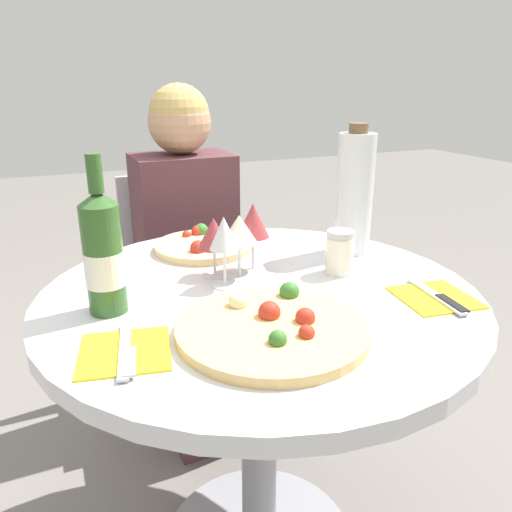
# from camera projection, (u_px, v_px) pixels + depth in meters

# --- Properties ---
(dining_table) EXTENTS (0.95, 0.95, 0.75)m
(dining_table) POSITION_uv_depth(u_px,v_px,m) (259.00, 354.00, 1.14)
(dining_table) COLOR gray
(dining_table) RESTS_ON ground_plane
(chair_behind_diner) EXTENTS (0.39, 0.39, 0.85)m
(chair_behind_diner) POSITION_uv_depth(u_px,v_px,m) (184.00, 294.00, 1.89)
(chair_behind_diner) COLOR #ADADB2
(chair_behind_diner) RESTS_ON ground_plane
(seated_diner) EXTENTS (0.32, 0.47, 1.17)m
(seated_diner) POSITION_uv_depth(u_px,v_px,m) (193.00, 274.00, 1.72)
(seated_diner) COLOR #512D33
(seated_diner) RESTS_ON ground_plane
(pizza_large) EXTENTS (0.35, 0.35, 0.05)m
(pizza_large) POSITION_uv_depth(u_px,v_px,m) (273.00, 327.00, 0.90)
(pizza_large) COLOR #DBB26B
(pizza_large) RESTS_ON dining_table
(pizza_small_far) EXTENTS (0.26, 0.26, 0.05)m
(pizza_small_far) POSITION_uv_depth(u_px,v_px,m) (204.00, 245.00, 1.34)
(pizza_small_far) COLOR #E5C17F
(pizza_small_far) RESTS_ON dining_table
(wine_bottle) EXTENTS (0.08, 0.08, 0.31)m
(wine_bottle) POSITION_uv_depth(u_px,v_px,m) (103.00, 254.00, 0.95)
(wine_bottle) COLOR #2D5623
(wine_bottle) RESTS_ON dining_table
(tall_carafe) EXTENTS (0.09, 0.09, 0.33)m
(tall_carafe) POSITION_uv_depth(u_px,v_px,m) (354.00, 193.00, 1.28)
(tall_carafe) COLOR silver
(tall_carafe) RESTS_ON dining_table
(sugar_shaker) EXTENTS (0.07, 0.07, 0.10)m
(sugar_shaker) POSITION_uv_depth(u_px,v_px,m) (340.00, 252.00, 1.17)
(sugar_shaker) COLOR silver
(sugar_shaker) RESTS_ON dining_table
(wine_glass_back_left) EXTENTS (0.08, 0.08, 0.14)m
(wine_glass_back_left) POSITION_uv_depth(u_px,v_px,m) (214.00, 234.00, 1.13)
(wine_glass_back_left) COLOR silver
(wine_glass_back_left) RESTS_ON dining_table
(wine_glass_front_left) EXTENTS (0.06, 0.06, 0.16)m
(wine_glass_front_left) POSITION_uv_depth(u_px,v_px,m) (224.00, 235.00, 1.07)
(wine_glass_front_left) COLOR silver
(wine_glass_front_left) RESTS_ON dining_table
(wine_glass_center) EXTENTS (0.08, 0.08, 0.15)m
(wine_glass_center) POSITION_uv_depth(u_px,v_px,m) (239.00, 230.00, 1.12)
(wine_glass_center) COLOR silver
(wine_glass_center) RESTS_ON dining_table
(wine_glass_back_right) EXTENTS (0.08, 0.08, 0.16)m
(wine_glass_back_right) POSITION_uv_depth(u_px,v_px,m) (253.00, 222.00, 1.17)
(wine_glass_back_right) COLOR silver
(wine_glass_back_right) RESTS_ON dining_table
(place_setting_left) EXTENTS (0.18, 0.19, 0.01)m
(place_setting_left) POSITION_uv_depth(u_px,v_px,m) (125.00, 352.00, 0.84)
(place_setting_left) COLOR yellow
(place_setting_left) RESTS_ON dining_table
(place_setting_right) EXTENTS (0.17, 0.19, 0.01)m
(place_setting_right) POSITION_uv_depth(u_px,v_px,m) (436.00, 297.00, 1.04)
(place_setting_right) COLOR yellow
(place_setting_right) RESTS_ON dining_table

